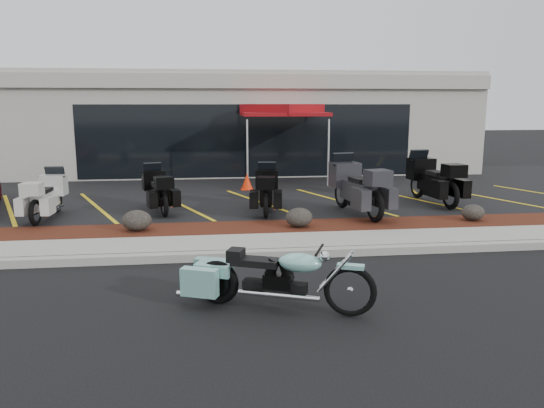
{
  "coord_description": "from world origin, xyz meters",
  "views": [
    {
      "loc": [
        -1.5,
        -8.57,
        2.85
      ],
      "look_at": [
        -0.29,
        1.2,
        0.97
      ],
      "focal_mm": 35.0,
      "sensor_mm": 36.0,
      "label": 1
    }
  ],
  "objects": [
    {
      "name": "upper_lot",
      "position": [
        0.0,
        8.2,
        0.07
      ],
      "size": [
        26.0,
        9.6,
        0.15
      ],
      "primitive_type": "cube",
      "color": "black",
      "rests_on": "ground"
    },
    {
      "name": "hero_cruiser",
      "position": [
        0.37,
        -1.99,
        0.47
      ],
      "size": [
        2.75,
        1.63,
        0.95
      ],
      "primitive_type": null,
      "rotation": [
        0.0,
        0.0,
        -0.38
      ],
      "color": "#7FC5BA",
      "rests_on": "ground"
    },
    {
      "name": "mulch_bed",
      "position": [
        0.0,
        2.8,
        0.08
      ],
      "size": [
        24.0,
        1.2,
        0.16
      ],
      "primitive_type": "cube",
      "color": "#341A0B",
      "rests_on": "ground"
    },
    {
      "name": "sidewalk",
      "position": [
        0.0,
        1.6,
        0.07
      ],
      "size": [
        24.0,
        1.2,
        0.15
      ],
      "primitive_type": "cube",
      "color": "gray",
      "rests_on": "ground"
    },
    {
      "name": "touring_grey",
      "position": [
        1.99,
        4.7,
        0.87
      ],
      "size": [
        1.37,
        2.61,
        1.45
      ],
      "primitive_type": null,
      "rotation": [
        0.0,
        0.0,
        1.75
      ],
      "color": "#2E2E33",
      "rests_on": "upper_lot"
    },
    {
      "name": "curb",
      "position": [
        0.0,
        0.9,
        0.07
      ],
      "size": [
        24.0,
        0.25,
        0.15
      ],
      "primitive_type": "cube",
      "color": "gray",
      "rests_on": "ground"
    },
    {
      "name": "boulder_mid",
      "position": [
        0.49,
        2.65,
        0.37
      ],
      "size": [
        0.6,
        0.5,
        0.42
      ],
      "primitive_type": "ellipsoid",
      "color": "black",
      "rests_on": "mulch_bed"
    },
    {
      "name": "touring_white",
      "position": [
        -5.23,
        4.96,
        0.73
      ],
      "size": [
        0.87,
        2.04,
        1.16
      ],
      "primitive_type": null,
      "rotation": [
        0.0,
        0.0,
        1.52
      ],
      "color": "silver",
      "rests_on": "upper_lot"
    },
    {
      "name": "popup_canopy",
      "position": [
        1.14,
        9.75,
        2.56
      ],
      "size": [
        3.39,
        3.39,
        2.66
      ],
      "rotation": [
        0.0,
        0.0,
        0.21
      ],
      "color": "silver",
      "rests_on": "upper_lot"
    },
    {
      "name": "ground",
      "position": [
        0.0,
        0.0,
        0.0
      ],
      "size": [
        90.0,
        90.0,
        0.0
      ],
      "primitive_type": "plane",
      "color": "black",
      "rests_on": "ground"
    },
    {
      "name": "touring_black_rear",
      "position": [
        4.52,
        5.87,
        0.85
      ],
      "size": [
        1.16,
        2.48,
        1.4
      ],
      "primitive_type": null,
      "rotation": [
        0.0,
        0.0,
        1.67
      ],
      "color": "black",
      "rests_on": "upper_lot"
    },
    {
      "name": "traffic_cone",
      "position": [
        -0.24,
        7.98,
        0.41
      ],
      "size": [
        0.43,
        0.43,
        0.52
      ],
      "primitive_type": "cone",
      "rotation": [
        0.0,
        0.0,
        -0.19
      ],
      "color": "#F52C08",
      "rests_on": "upper_lot"
    },
    {
      "name": "boulder_right",
      "position": [
        4.62,
        2.8,
        0.35
      ],
      "size": [
        0.53,
        0.44,
        0.38
      ],
      "primitive_type": "ellipsoid",
      "color": "black",
      "rests_on": "mulch_bed"
    },
    {
      "name": "boulder_left",
      "position": [
        -3.01,
        2.73,
        0.38
      ],
      "size": [
        0.63,
        0.52,
        0.45
      ],
      "primitive_type": "ellipsoid",
      "color": "black",
      "rests_on": "mulch_bed"
    },
    {
      "name": "touring_black_mid",
      "position": [
        0.07,
        5.13,
        0.75
      ],
      "size": [
        1.04,
        2.13,
        1.19
      ],
      "primitive_type": null,
      "rotation": [
        0.0,
        0.0,
        1.44
      ],
      "color": "black",
      "rests_on": "upper_lot"
    },
    {
      "name": "touring_black_front",
      "position": [
        -2.91,
        5.51,
        0.73
      ],
      "size": [
        1.26,
        2.14,
        1.17
      ],
      "primitive_type": null,
      "rotation": [
        0.0,
        0.0,
        1.83
      ],
      "color": "black",
      "rests_on": "upper_lot"
    },
    {
      "name": "dealership_building",
      "position": [
        0.0,
        14.47,
        2.01
      ],
      "size": [
        18.0,
        8.16,
        4.0
      ],
      "color": "#9D9A8E",
      "rests_on": "ground"
    }
  ]
}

